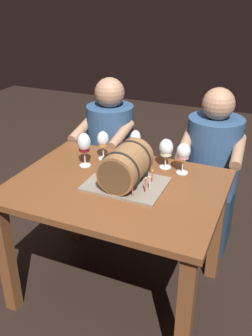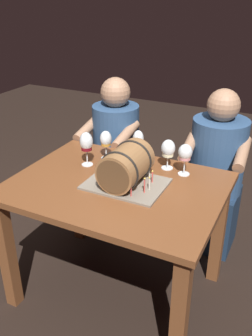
# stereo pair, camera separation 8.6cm
# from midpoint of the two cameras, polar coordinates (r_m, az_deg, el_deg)

# --- Properties ---
(ground_plane) EXTENTS (8.00, 8.00, 0.00)m
(ground_plane) POSITION_cam_midpoint_polar(r_m,az_deg,el_deg) (2.44, -2.32, -18.09)
(ground_plane) COLOR black
(dining_table) EXTENTS (1.13, 0.85, 0.75)m
(dining_table) POSITION_cam_midpoint_polar(r_m,az_deg,el_deg) (2.05, -2.63, -5.61)
(dining_table) COLOR brown
(dining_table) RESTS_ON ground
(barrel_cake) EXTENTS (0.41, 0.31, 0.23)m
(barrel_cake) POSITION_cam_midpoint_polar(r_m,az_deg,el_deg) (1.93, -1.28, 0.08)
(barrel_cake) COLOR gray
(barrel_cake) RESTS_ON dining_table
(wine_glass_white) EXTENTS (0.08, 0.08, 0.18)m
(wine_glass_white) POSITION_cam_midpoint_polar(r_m,az_deg,el_deg) (2.13, 5.04, 2.96)
(wine_glass_white) COLOR white
(wine_glass_white) RESTS_ON dining_table
(wine_glass_empty) EXTENTS (0.07, 0.07, 0.18)m
(wine_glass_empty) POSITION_cam_midpoint_polar(r_m,az_deg,el_deg) (2.24, 0.36, 4.46)
(wine_glass_empty) COLOR white
(wine_glass_empty) RESTS_ON dining_table
(wine_glass_amber) EXTENTS (0.07, 0.07, 0.18)m
(wine_glass_amber) POSITION_cam_midpoint_polar(r_m,az_deg,el_deg) (2.24, -4.67, 4.26)
(wine_glass_amber) COLOR white
(wine_glass_amber) RESTS_ON dining_table
(wine_glass_red) EXTENTS (0.08, 0.08, 0.20)m
(wine_glass_red) POSITION_cam_midpoint_polar(r_m,az_deg,el_deg) (2.15, -7.62, 3.69)
(wine_glass_red) COLOR white
(wine_glass_red) RESTS_ON dining_table
(wine_glass_rose) EXTENTS (0.08, 0.08, 0.18)m
(wine_glass_rose) POSITION_cam_midpoint_polar(r_m,az_deg,el_deg) (2.07, 7.68, 2.39)
(wine_glass_rose) COLOR white
(wine_glass_rose) RESTS_ON dining_table
(person_seated_left) EXTENTS (0.38, 0.47, 1.14)m
(person_seated_left) POSITION_cam_midpoint_polar(r_m,az_deg,el_deg) (2.80, -3.25, 1.40)
(person_seated_left) COLOR #1B2D46
(person_seated_left) RESTS_ON ground
(person_seated_right) EXTENTS (0.41, 0.49, 1.15)m
(person_seated_right) POSITION_cam_midpoint_polar(r_m,az_deg,el_deg) (2.58, 11.92, -1.19)
(person_seated_right) COLOR #1B2D46
(person_seated_right) RESTS_ON ground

